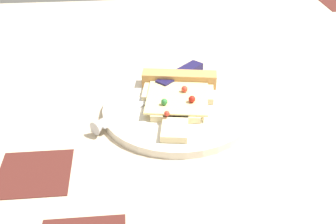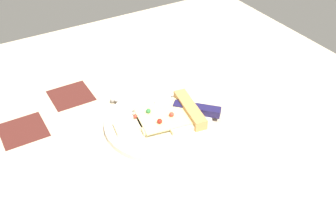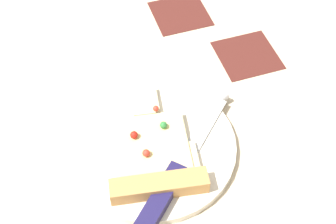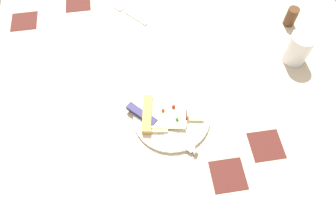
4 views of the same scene
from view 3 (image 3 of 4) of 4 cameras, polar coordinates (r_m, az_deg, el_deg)
ground_plane at (r=68.74cm, az=-11.07°, el=-2.78°), size 123.47×123.47×3.00cm
plate at (r=63.92cm, az=-2.19°, el=-4.16°), size 22.36×22.36×1.15cm
pizza_slice at (r=61.35cm, az=-1.91°, el=-5.45°), size 18.44×12.54×2.33cm
knife at (r=60.48cm, az=0.88°, el=-7.04°), size 18.33×18.58×2.45cm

